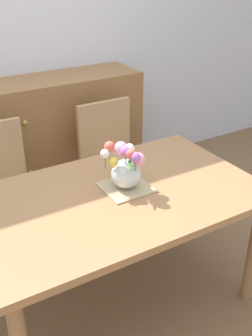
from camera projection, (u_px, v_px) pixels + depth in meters
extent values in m
plane|color=brown|center=(118.00, 298.00, 2.45)|extent=(12.00, 12.00, 0.00)
cube|color=silver|center=(9.00, 20.00, 3.02)|extent=(7.00, 0.10, 2.80)
cube|color=#9E7047|center=(116.00, 197.00, 2.12)|extent=(1.50, 0.92, 0.04)
cylinder|color=#9E7047|center=(173.00, 191.00, 2.89)|extent=(0.07, 0.07, 0.69)
cube|color=tan|center=(5.00, 197.00, 2.60)|extent=(0.42, 0.42, 0.04)
cylinder|color=tan|center=(45.00, 233.00, 2.66)|extent=(0.04, 0.04, 0.44)
cylinder|color=tan|center=(27.00, 207.00, 2.93)|extent=(0.04, 0.04, 0.44)
cube|color=tan|center=(117.00, 167.00, 2.98)|extent=(0.42, 0.42, 0.04)
cylinder|color=tan|center=(151.00, 199.00, 3.03)|extent=(0.04, 0.04, 0.44)
cylinder|color=tan|center=(108.00, 213.00, 2.87)|extent=(0.04, 0.04, 0.44)
cylinder|color=tan|center=(126.00, 179.00, 3.30)|extent=(0.04, 0.04, 0.44)
cylinder|color=tan|center=(86.00, 190.00, 3.14)|extent=(0.04, 0.04, 0.44)
cube|color=tan|center=(104.00, 129.00, 3.02)|extent=(0.42, 0.04, 0.42)
cube|color=olive|center=(55.00, 139.00, 3.31)|extent=(1.40, 0.44, 1.00)
sphere|color=#B7933D|center=(25.00, 123.00, 2.87)|extent=(0.04, 0.04, 0.04)
sphere|color=#B7933D|center=(100.00, 108.00, 3.14)|extent=(0.04, 0.04, 0.04)
sphere|color=#B7933D|center=(31.00, 173.00, 3.06)|extent=(0.04, 0.04, 0.04)
sphere|color=#B7933D|center=(102.00, 155.00, 3.33)|extent=(0.04, 0.04, 0.04)
cube|color=tan|center=(126.00, 187.00, 2.16)|extent=(0.25, 0.25, 0.01)
sphere|color=silver|center=(126.00, 174.00, 2.13)|extent=(0.16, 0.16, 0.16)
sphere|color=#E55B4C|center=(131.00, 154.00, 2.01)|extent=(0.05, 0.05, 0.05)
cylinder|color=#478438|center=(131.00, 162.00, 2.03)|extent=(0.01, 0.01, 0.09)
sphere|color=white|center=(105.00, 154.00, 2.02)|extent=(0.05, 0.05, 0.05)
cylinder|color=#478438|center=(105.00, 161.00, 2.04)|extent=(0.01, 0.01, 0.08)
sphere|color=#B266C6|center=(135.00, 157.00, 2.00)|extent=(0.05, 0.05, 0.05)
cylinder|color=#478438|center=(135.00, 164.00, 2.02)|extent=(0.01, 0.01, 0.08)
sphere|color=#E55B4C|center=(110.00, 146.00, 2.03)|extent=(0.05, 0.05, 0.05)
cylinder|color=#478438|center=(110.00, 156.00, 2.06)|extent=(0.01, 0.01, 0.11)
sphere|color=#B266C6|center=(125.00, 151.00, 2.04)|extent=(0.06, 0.06, 0.06)
cylinder|color=#478438|center=(125.00, 159.00, 2.06)|extent=(0.01, 0.01, 0.09)
sphere|color=white|center=(130.00, 148.00, 2.04)|extent=(0.05, 0.05, 0.05)
cylinder|color=#478438|center=(130.00, 157.00, 2.06)|extent=(0.01, 0.01, 0.10)
sphere|color=#EA9EBC|center=(121.00, 148.00, 2.18)|extent=(0.08, 0.08, 0.08)
cylinder|color=#478438|center=(121.00, 152.00, 2.19)|extent=(0.01, 0.01, 0.04)
sphere|color=#EFD14C|center=(113.00, 162.00, 2.05)|extent=(0.05, 0.05, 0.05)
cylinder|color=#478438|center=(113.00, 165.00, 2.06)|extent=(0.01, 0.01, 0.03)
sphere|color=#EA9EBC|center=(138.00, 159.00, 2.07)|extent=(0.07, 0.07, 0.07)
cylinder|color=#478438|center=(138.00, 163.00, 2.08)|extent=(0.01, 0.01, 0.04)
ellipsoid|color=#478438|center=(134.00, 159.00, 2.11)|extent=(0.07, 0.03, 0.01)
ellipsoid|color=#478438|center=(130.00, 155.00, 2.15)|extent=(0.07, 0.06, 0.04)
ellipsoid|color=#478438|center=(130.00, 165.00, 2.00)|extent=(0.05, 0.07, 0.03)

